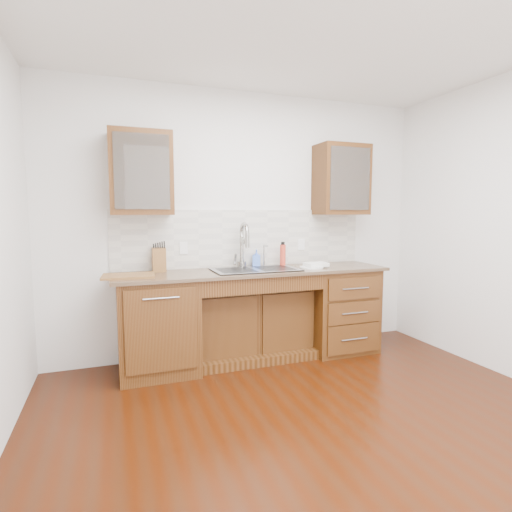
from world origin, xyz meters
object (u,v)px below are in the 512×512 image
object	(u,v)px
knife_block	(159,259)
cutting_board	(129,276)
water_bottle	(283,255)
plate	(311,267)
soap_bottle	(256,258)

from	to	relation	value
knife_block	cutting_board	distance (m)	0.42
water_bottle	plate	xyz separation A→B (m)	(0.21, -0.24, -0.11)
soap_bottle	plate	bearing A→B (deg)	-10.40
water_bottle	knife_block	xyz separation A→B (m)	(-1.27, 0.06, 0.00)
soap_bottle	cutting_board	distance (m)	1.32
soap_bottle	knife_block	size ratio (longest dim) A/B	0.78
plate	soap_bottle	bearing A→B (deg)	148.09
soap_bottle	plate	size ratio (longest dim) A/B	0.73
knife_block	cutting_board	size ratio (longest dim) A/B	0.51
soap_bottle	cutting_board	world-z (taller)	soap_bottle
water_bottle	cutting_board	world-z (taller)	water_bottle
water_bottle	knife_block	distance (m)	1.27
plate	cutting_board	xyz separation A→B (m)	(-1.78, 0.03, 0.00)
water_bottle	plate	size ratio (longest dim) A/B	0.93
plate	cutting_board	distance (m)	1.78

